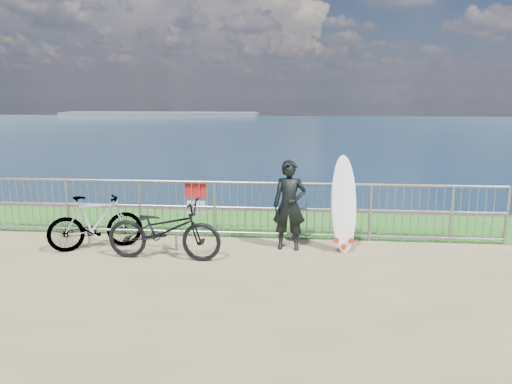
# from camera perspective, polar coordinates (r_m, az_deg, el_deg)

# --- Properties ---
(grass_strip) EXTENTS (120.00, 120.00, 0.00)m
(grass_strip) POSITION_cam_1_polar(r_m,az_deg,el_deg) (10.92, -1.10, -3.56)
(grass_strip) COLOR #287420
(grass_strip) RESTS_ON ground
(seascape) EXTENTS (260.00, 260.00, 5.00)m
(seascape) POSITION_cam_1_polar(r_m,az_deg,el_deg) (161.80, -10.85, 8.51)
(seascape) COLOR brown
(seascape) RESTS_ON ground
(railing) EXTENTS (10.06, 0.10, 1.13)m
(railing) POSITION_cam_1_polar(r_m,az_deg,el_deg) (9.72, -1.80, -1.94)
(railing) COLOR gray
(railing) RESTS_ON ground
(surfer) EXTENTS (0.60, 0.41, 1.63)m
(surfer) POSITION_cam_1_polar(r_m,az_deg,el_deg) (8.98, 3.84, -1.52)
(surfer) COLOR black
(surfer) RESTS_ON ground
(surfboard) EXTENTS (0.51, 0.47, 1.73)m
(surfboard) POSITION_cam_1_polar(r_m,az_deg,el_deg) (8.99, 10.01, -1.76)
(surfboard) COLOR white
(surfboard) RESTS_ON ground
(bicycle_near) EXTENTS (2.00, 0.77, 1.04)m
(bicycle_near) POSITION_cam_1_polar(r_m,az_deg,el_deg) (8.61, -10.48, -4.27)
(bicycle_near) COLOR black
(bicycle_near) RESTS_ON ground
(bicycle_far) EXTENTS (1.70, 1.17, 1.00)m
(bicycle_far) POSITION_cam_1_polar(r_m,az_deg,el_deg) (9.48, -17.89, -3.32)
(bicycle_far) COLOR black
(bicycle_far) RESTS_ON ground
(bike_rack) EXTENTS (1.83, 0.05, 0.38)m
(bike_rack) POSITION_cam_1_polar(r_m,az_deg,el_deg) (9.34, -13.98, -4.49)
(bike_rack) COLOR gray
(bike_rack) RESTS_ON ground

